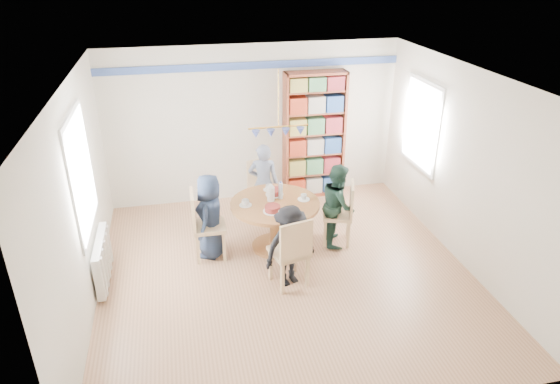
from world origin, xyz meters
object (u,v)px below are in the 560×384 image
object	(u,v)px
person_left	(210,216)
bookshelf	(314,137)
person_far	(263,183)
person_near	(290,246)
chair_right	(343,211)
dining_table	(275,214)
radiator	(103,260)
person_right	(338,205)
chair_left	(203,222)
chair_far	(262,186)
chair_near	(292,250)

from	to	relation	value
person_left	bookshelf	distance (m)	2.62
person_far	person_near	world-z (taller)	person_far
chair_right	person_near	size ratio (longest dim) A/B	0.85
dining_table	bookshelf	size ratio (longest dim) A/B	0.58
radiator	person_left	world-z (taller)	person_left
radiator	person_far	distance (m)	2.72
person_left	bookshelf	world-z (taller)	bookshelf
person_right	person_left	bearing A→B (deg)	102.14
chair_left	bookshelf	distance (m)	2.74
chair_far	chair_near	xyz separation A→B (m)	(0.02, -2.07, 0.03)
person_near	person_far	bearing A→B (deg)	70.33
person_left	person_near	distance (m)	1.32
radiator	person_left	bearing A→B (deg)	14.74
chair_near	bookshelf	distance (m)	2.90
dining_table	chair_near	distance (m)	1.00
person_far	bookshelf	distance (m)	1.39
chair_far	chair_left	bearing A→B (deg)	-133.93
person_near	bookshelf	distance (m)	2.82
dining_table	chair_right	size ratio (longest dim) A/B	1.34
dining_table	bookshelf	world-z (taller)	bookshelf
chair_left	person_near	distance (m)	1.38
chair_right	person_near	distance (m)	1.33
dining_table	chair_far	bearing A→B (deg)	90.10
person_left	person_near	size ratio (longest dim) A/B	1.10
chair_right	person_near	xyz separation A→B (m)	(-1.02, -0.85, 0.04)
chair_left	person_right	size ratio (longest dim) A/B	0.81
person_right	bookshelf	bearing A→B (deg)	10.22
person_left	person_right	distance (m)	1.89
person_left	person_near	world-z (taller)	person_left
chair_right	bookshelf	xyz separation A→B (m)	(0.02, 1.72, 0.57)
chair_near	person_near	world-z (taller)	person_near
chair_right	person_left	size ratio (longest dim) A/B	0.77
person_right	bookshelf	world-z (taller)	bookshelf
radiator	chair_left	xyz separation A→B (m)	(1.35, 0.36, 0.22)
dining_table	chair_left	size ratio (longest dim) A/B	1.26
radiator	chair_near	xyz separation A→B (m)	(2.42, -0.62, 0.21)
person_far	person_near	size ratio (longest dim) A/B	1.16
chair_left	person_near	size ratio (longest dim) A/B	0.90
chair_right	person_right	xyz separation A→B (m)	(-0.08, 0.02, 0.10)
chair_right	radiator	bearing A→B (deg)	-174.64
person_far	chair_near	bearing A→B (deg)	103.73
radiator	dining_table	distance (m)	2.44
radiator	bookshelf	bearing A→B (deg)	30.62
dining_table	chair_far	size ratio (longest dim) A/B	1.36
person_near	bookshelf	xyz separation A→B (m)	(1.04, 2.57, 0.53)
dining_table	chair_near	bearing A→B (deg)	-89.23
chair_far	person_near	distance (m)	1.98
dining_table	person_left	distance (m)	0.94
bookshelf	person_left	bearing A→B (deg)	-140.12
chair_left	bookshelf	size ratio (longest dim) A/B	0.46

